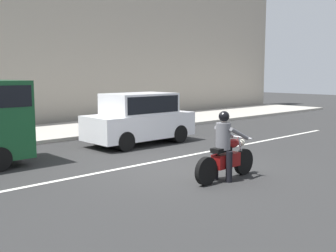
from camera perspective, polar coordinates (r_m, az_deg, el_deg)
name	(u,v)px	position (r m, az deg, el deg)	size (l,w,h in m)	color
ground_plane	(172,168)	(10.81, 0.63, -5.93)	(80.00, 80.00, 0.00)	#2B2B2B
sidewalk_slab	(37,133)	(17.39, -17.83, -1.00)	(40.00, 4.40, 0.14)	#A8A399
building_facade	(0,29)	(20.46, -22.48, 12.45)	(40.00, 1.40, 9.01)	#A89E8E
lane_marking_stripe	(169,159)	(11.93, 0.14, -4.65)	(18.00, 0.14, 0.01)	silver
motorcycle_with_rider_gray	(226,152)	(9.64, 8.05, -3.61)	(2.05, 0.70, 1.63)	black
parked_hatchback_white	(139,118)	(14.42, -4.01, 1.15)	(3.91, 1.76, 1.80)	silver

